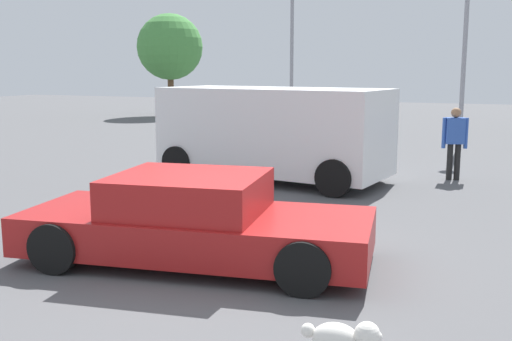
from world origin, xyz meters
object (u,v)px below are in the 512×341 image
at_px(pedestrian, 455,137).
at_px(light_post_near, 292,1).
at_px(light_post_mid, 467,16).
at_px(dog, 343,338).
at_px(sedan_foreground, 195,221).
at_px(van_white, 273,131).

xyz_separation_m(pedestrian, light_post_near, (-6.97, 8.66, 4.14)).
bearing_deg(light_post_mid, dog, -89.34).
bearing_deg(dog, light_post_mid, 86.62).
bearing_deg(pedestrian, dog, -16.22).
bearing_deg(dog, sedan_foreground, 136.85).
height_order(dog, light_post_mid, light_post_mid).
bearing_deg(van_white, pedestrian, -149.11).
relative_size(dog, van_white, 0.13).
bearing_deg(light_post_mid, pedestrian, -87.19).
relative_size(dog, light_post_near, 0.09).
relative_size(sedan_foreground, pedestrian, 2.88).
xyz_separation_m(sedan_foreground, pedestrian, (2.61, 7.47, 0.44)).
height_order(dog, van_white, van_white).
bearing_deg(pedestrian, light_post_near, -156.83).
bearing_deg(light_post_near, sedan_foreground, -74.88).
height_order(sedan_foreground, light_post_near, light_post_near).
height_order(van_white, light_post_mid, light_post_mid).
relative_size(pedestrian, light_post_mid, 0.28).
height_order(pedestrian, light_post_mid, light_post_mid).
xyz_separation_m(light_post_near, light_post_mid, (6.70, -3.14, -1.02)).
xyz_separation_m(van_white, pedestrian, (3.80, 1.58, -0.15)).
distance_m(sedan_foreground, dog, 3.25).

